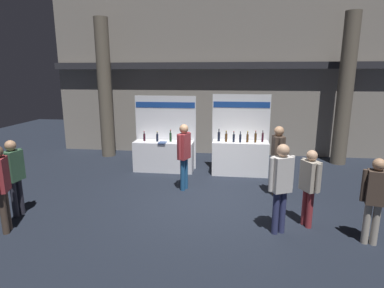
{
  "coord_description": "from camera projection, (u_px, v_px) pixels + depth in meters",
  "views": [
    {
      "loc": [
        0.46,
        -6.88,
        3.03
      ],
      "look_at": [
        -0.57,
        1.05,
        1.21
      ],
      "focal_mm": 28.9,
      "sensor_mm": 36.0,
      "label": 1
    }
  ],
  "objects": [
    {
      "name": "visitor_6",
      "position": [
        281.0,
        181.0,
        5.8
      ],
      "size": [
        0.49,
        0.37,
        1.78
      ],
      "rotation": [
        0.0,
        0.0,
        3.59
      ],
      "color": "navy",
      "rests_on": "ground_plane"
    },
    {
      "name": "visitor_4",
      "position": [
        184.0,
        151.0,
        8.08
      ],
      "size": [
        0.32,
        0.52,
        1.77
      ],
      "rotation": [
        0.0,
        0.0,
        4.37
      ],
      "color": "navy",
      "rests_on": "ground_plane"
    },
    {
      "name": "ground_plane",
      "position": [
        210.0,
        204.0,
        7.38
      ],
      "size": [
        25.38,
        25.38,
        0.0
      ],
      "primitive_type": "plane",
      "color": "black"
    },
    {
      "name": "visitor_0",
      "position": [
        14.0,
        171.0,
        6.56
      ],
      "size": [
        0.29,
        0.54,
        1.69
      ],
      "rotation": [
        0.0,
        0.0,
        1.45
      ],
      "color": "#23232D",
      "rests_on": "ground_plane"
    },
    {
      "name": "visitor_5",
      "position": [
        1.0,
        182.0,
        5.86
      ],
      "size": [
        0.34,
        0.49,
        1.74
      ],
      "rotation": [
        0.0,
        0.0,
        5.06
      ],
      "color": "#47382D",
      "rests_on": "ground_plane"
    },
    {
      "name": "exhibitor_booth_0",
      "position": [
        164.0,
        153.0,
        9.85
      ],
      "size": [
        1.97,
        0.7,
        2.36
      ],
      "color": "white",
      "rests_on": "ground_plane"
    },
    {
      "name": "exhibitor_booth_1",
      "position": [
        240.0,
        154.0,
        9.49
      ],
      "size": [
        1.77,
        0.66,
        2.43
      ],
      "color": "white",
      "rests_on": "ground_plane"
    },
    {
      "name": "visitor_1",
      "position": [
        278.0,
        155.0,
        7.65
      ],
      "size": [
        0.29,
        0.5,
        1.8
      ],
      "rotation": [
        0.0,
        0.0,
        1.7
      ],
      "color": "#47382D",
      "rests_on": "ground_plane"
    },
    {
      "name": "visitor_2",
      "position": [
        375.0,
        195.0,
        5.44
      ],
      "size": [
        0.46,
        0.3,
        1.62
      ],
      "rotation": [
        0.0,
        0.0,
        2.92
      ],
      "color": "#ADA393",
      "rests_on": "ground_plane"
    },
    {
      "name": "visitor_3",
      "position": [
        310.0,
        182.0,
        6.11
      ],
      "size": [
        0.37,
        0.47,
        1.59
      ],
      "rotation": [
        0.0,
        0.0,
        2.03
      ],
      "color": "maroon",
      "rests_on": "ground_plane"
    },
    {
      "name": "hall_colonnade",
      "position": [
        220.0,
        76.0,
        11.41
      ],
      "size": [
        12.69,
        1.32,
        6.05
      ],
      "color": "gray",
      "rests_on": "ground_plane"
    }
  ]
}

